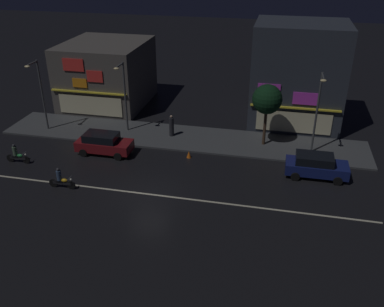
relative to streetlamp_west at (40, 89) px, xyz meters
name	(u,v)px	position (x,y,z in m)	size (l,w,h in m)	color
ground_plane	(148,194)	(11.83, -7.82, -3.81)	(140.00, 140.00, 0.00)	black
lane_divider_stripe	(148,194)	(11.83, -7.82, -3.81)	(29.12, 0.16, 0.01)	beige
sidewalk_far	(181,137)	(11.83, 1.11, -3.74)	(30.66, 4.84, 0.14)	#424447
storefront_left_block	(298,75)	(21.03, 6.67, 0.64)	(7.76, 6.44, 8.92)	#2D333D
storefront_center_block	(107,74)	(2.63, 7.83, -0.73)	(7.71, 8.77, 6.17)	#56514C
streetlamp_west	(40,89)	(0.00, 0.00, 0.00)	(0.44, 1.64, 6.11)	#47494C
streetlamp_mid	(124,91)	(6.96, 1.25, -0.05)	(0.44, 1.64, 6.03)	#47494C
streetlamp_east	(318,107)	(22.51, 0.39, 0.13)	(0.44, 1.64, 6.37)	#47494C
pedestrian_on_sidewalk	(172,126)	(11.03, 1.17, -2.82)	(0.40, 0.40, 1.85)	#232328
street_tree	(267,100)	(18.76, 1.19, 0.15)	(2.34, 2.34, 5.02)	#473323
parked_car_near_kerb	(316,165)	(22.64, -3.02, -2.94)	(4.30, 1.98, 1.67)	navy
parked_car_trailing	(104,143)	(6.63, -2.86, -2.94)	(4.30, 1.98, 1.67)	maroon
motorcycle_lead	(61,180)	(5.87, -8.31, -3.18)	(1.90, 0.60, 1.52)	black
motorcycle_following	(17,155)	(0.88, -5.72, -3.18)	(1.90, 0.60, 1.52)	black
traffic_cone	(189,154)	(13.29, -2.17, -3.54)	(0.36, 0.36, 0.55)	orange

